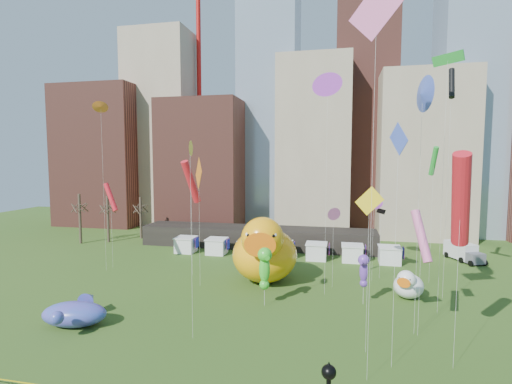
% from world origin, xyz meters
% --- Properties ---
extents(skyline, '(101.00, 23.00, 68.00)m').
position_xyz_m(skyline, '(2.25, 61.06, 21.44)').
color(skyline, brown).
rests_on(skyline, ground).
extents(crane_left, '(23.00, 1.00, 76.00)m').
position_xyz_m(crane_left, '(-21.11, 64.00, 46.90)').
color(crane_left, red).
rests_on(crane_left, ground).
extents(pavilion, '(38.00, 6.00, 3.20)m').
position_xyz_m(pavilion, '(-4.00, 42.00, 1.60)').
color(pavilion, black).
rests_on(pavilion, ground).
extents(vendor_tents, '(33.24, 2.80, 2.40)m').
position_xyz_m(vendor_tents, '(1.02, 36.00, 1.11)').
color(vendor_tents, white).
rests_on(vendor_tents, ground).
extents(bare_trees, '(8.44, 6.44, 8.50)m').
position_xyz_m(bare_trees, '(-30.17, 40.54, 4.01)').
color(bare_trees, '#382B21').
rests_on(bare_trees, ground).
extents(big_duck, '(8.45, 10.82, 8.05)m').
position_xyz_m(big_duck, '(0.64, 24.37, 3.70)').
color(big_duck, '#FFA50D').
rests_on(big_duck, ground).
extents(small_duck, '(4.10, 4.52, 3.15)m').
position_xyz_m(small_duck, '(16.21, 22.42, 1.45)').
color(small_duck, white).
rests_on(small_duck, ground).
extents(seahorse_green, '(1.85, 2.06, 5.87)m').
position_xyz_m(seahorse_green, '(2.04, 17.24, 4.12)').
color(seahorse_green, silver).
rests_on(seahorse_green, ground).
extents(seahorse_purple, '(1.43, 1.60, 5.07)m').
position_xyz_m(seahorse_purple, '(11.58, 19.69, 3.70)').
color(seahorse_purple, silver).
rests_on(seahorse_purple, ground).
extents(whale_inflatable, '(6.01, 7.14, 2.44)m').
position_xyz_m(whale_inflatable, '(-13.17, 9.42, 1.12)').
color(whale_inflatable, '#5D3EA9').
rests_on(whale_inflatable, ground).
extents(box_truck, '(4.28, 6.27, 2.51)m').
position_xyz_m(box_truck, '(26.37, 39.82, 1.29)').
color(box_truck, silver).
rests_on(box_truck, ground).
extents(kite_0, '(2.26, 4.07, 15.02)m').
position_xyz_m(kite_0, '(16.99, 8.90, 11.70)').
color(kite_0, silver).
rests_on(kite_0, ground).
extents(kite_1, '(1.73, 2.50, 10.37)m').
position_xyz_m(kite_1, '(15.57, 13.68, 8.28)').
color(kite_1, silver).
rests_on(kite_1, ground).
extents(kite_2, '(0.94, 1.77, 8.49)m').
position_xyz_m(kite_2, '(13.97, 28.72, 8.14)').
color(kite_2, silver).
rests_on(kite_2, ground).
extents(kite_3, '(2.30, 2.55, 23.79)m').
position_xyz_m(kite_3, '(18.28, 19.04, 23.12)').
color(kite_3, silver).
rests_on(kite_3, ground).
extents(kite_4, '(0.40, 1.21, 15.87)m').
position_xyz_m(kite_4, '(-2.28, 9.24, 15.13)').
color(kite_4, silver).
rests_on(kite_4, ground).
extents(kite_5, '(0.67, 2.85, 20.94)m').
position_xyz_m(kite_5, '(15.33, 13.98, 19.51)').
color(kite_5, silver).
rests_on(kite_5, ground).
extents(kite_6, '(1.92, 3.12, 14.62)m').
position_xyz_m(kite_6, '(-6.30, 21.62, 12.70)').
color(kite_6, silver).
rests_on(kite_6, ground).
extents(kite_7, '(1.32, 1.26, 10.21)m').
position_xyz_m(kite_7, '(13.01, 27.62, 9.38)').
color(kite_7, silver).
rests_on(kite_7, ground).
extents(kite_8, '(2.30, 1.17, 11.33)m').
position_xyz_m(kite_8, '(-20.15, 25.92, 9.44)').
color(kite_8, silver).
rests_on(kite_8, ground).
extents(kite_9, '(1.05, 1.15, 9.04)m').
position_xyz_m(kite_9, '(8.48, 24.23, 8.32)').
color(kite_9, silver).
rests_on(kite_9, ground).
extents(kite_10, '(0.85, 1.95, 23.52)m').
position_xyz_m(kite_10, '(19.75, 23.24, 21.85)').
color(kite_10, silver).
rests_on(kite_10, ground).
extents(kite_11, '(0.77, 2.02, 15.88)m').
position_xyz_m(kite_11, '(19.47, 28.19, 14.17)').
color(kite_11, silver).
rests_on(kite_11, ground).
extents(kite_12, '(2.01, 0.85, 12.50)m').
position_xyz_m(kite_12, '(11.21, 9.91, 11.19)').
color(kite_12, silver).
rests_on(kite_12, ground).
extents(kite_13, '(0.92, 2.04, 16.88)m').
position_xyz_m(kite_13, '(12.84, 8.14, 15.36)').
color(kite_13, silver).
rests_on(kite_13, ground).
extents(kite_14, '(0.85, 1.32, 21.63)m').
position_xyz_m(kite_14, '(-20.30, 24.65, 20.77)').
color(kite_14, silver).
rests_on(kite_14, ground).
extents(kite_15, '(2.22, 1.46, 23.18)m').
position_xyz_m(kite_15, '(7.70, 21.79, 21.95)').
color(kite_15, silver).
rests_on(kite_15, ground).
extents(kite_16, '(1.89, 3.29, 14.33)m').
position_xyz_m(kite_16, '(-8.63, 25.15, 11.64)').
color(kite_16, silver).
rests_on(kite_16, ground).
extents(kite_17, '(3.24, 1.96, 25.35)m').
position_xyz_m(kite_17, '(11.06, 6.13, 23.14)').
color(kite_17, silver).
rests_on(kite_17, ground).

